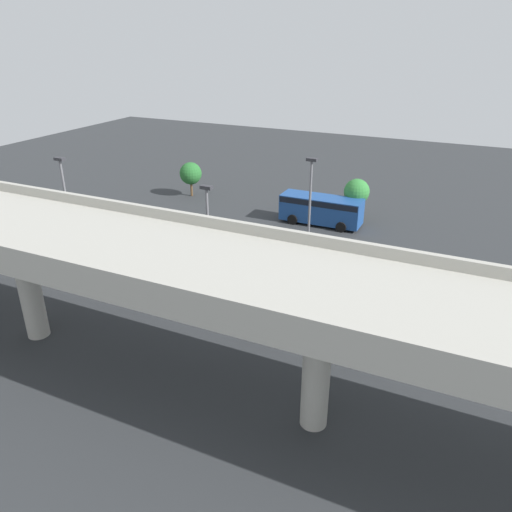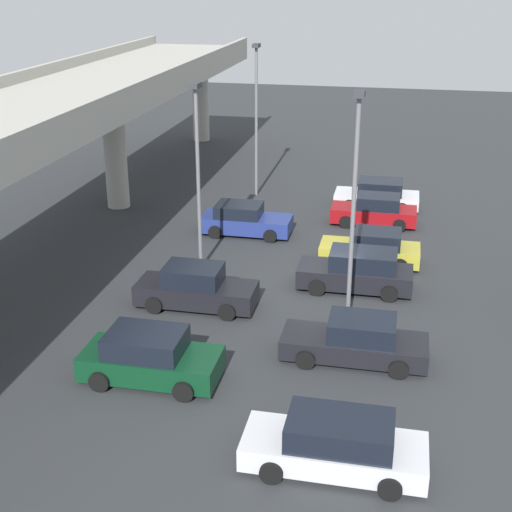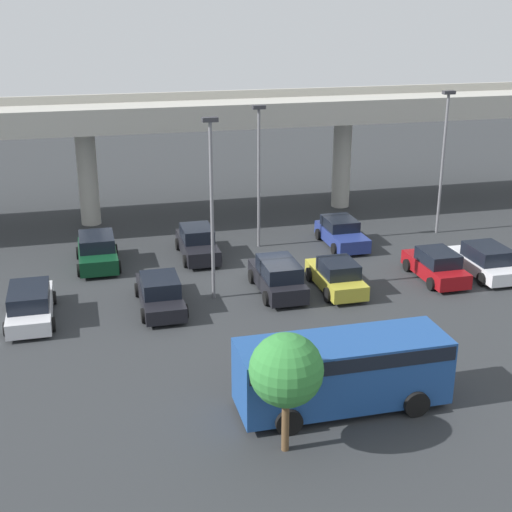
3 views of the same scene
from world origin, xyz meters
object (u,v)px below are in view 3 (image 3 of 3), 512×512
at_px(parked_car_7, 436,266).
at_px(lamp_post_by_overpass, 212,197).
at_px(shuttle_bus, 343,367).
at_px(lamp_post_mid_lot, 444,152).
at_px(parked_car_1, 97,251).
at_px(tree_front_left, 286,370).
at_px(parked_car_4, 278,277).
at_px(parked_car_0, 30,304).
at_px(parked_car_5, 336,276).
at_px(parked_car_2, 160,293).
at_px(parked_car_6, 341,233).
at_px(lamp_post_near_aisle, 259,166).
at_px(parked_car_8, 486,261).
at_px(parked_car_3, 197,243).

height_order(parked_car_7, lamp_post_by_overpass, lamp_post_by_overpass).
height_order(shuttle_bus, lamp_post_mid_lot, lamp_post_mid_lot).
bearing_deg(parked_car_1, tree_front_left, 15.25).
bearing_deg(parked_car_4, parked_car_0, 91.54).
relative_size(parked_car_7, tree_front_left, 1.09).
distance_m(parked_car_1, parked_car_5, 12.76).
bearing_deg(lamp_post_mid_lot, lamp_post_by_overpass, -156.33).
height_order(parked_car_1, tree_front_left, tree_front_left).
height_order(parked_car_2, parked_car_6, parked_car_2).
bearing_deg(parked_car_1, lamp_post_near_aisle, 95.82).
distance_m(parked_car_1, parked_car_6, 13.71).
relative_size(parked_car_8, lamp_post_by_overpass, 0.53).
xyz_separation_m(parked_car_2, parked_car_4, (5.69, 0.40, 0.10)).
bearing_deg(lamp_post_by_overpass, parked_car_3, 87.64).
relative_size(parked_car_0, parked_car_5, 1.10).
bearing_deg(lamp_post_by_overpass, parked_car_0, -177.16).
bearing_deg(parked_car_6, parked_car_0, -69.69).
relative_size(parked_car_5, lamp_post_by_overpass, 0.51).
relative_size(parked_car_1, shuttle_bus, 0.60).
height_order(parked_car_6, parked_car_7, parked_car_7).
xyz_separation_m(parked_car_3, shuttle_bus, (2.22, -16.38, 0.75)).
height_order(parked_car_0, lamp_post_by_overpass, lamp_post_by_overpass).
height_order(parked_car_5, lamp_post_near_aisle, lamp_post_near_aisle).
bearing_deg(parked_car_1, parked_car_7, 69.36).
bearing_deg(parked_car_8, parked_car_5, 90.97).
xyz_separation_m(parked_car_8, lamp_post_near_aisle, (-10.17, 7.12, 3.96)).
bearing_deg(lamp_post_by_overpass, lamp_post_near_aisle, 59.78).
bearing_deg(parked_car_0, parked_car_4, -88.46).
height_order(parked_car_0, parked_car_8, parked_car_8).
height_order(parked_car_5, lamp_post_mid_lot, lamp_post_mid_lot).
height_order(parked_car_2, lamp_post_near_aisle, lamp_post_near_aisle).
bearing_deg(parked_car_8, parked_car_4, 88.57).
bearing_deg(shuttle_bus, parked_car_4, -93.62).
bearing_deg(lamp_post_mid_lot, parked_car_6, -173.26).
distance_m(parked_car_6, lamp_post_by_overpass, 11.21).
relative_size(parked_car_3, parked_car_4, 1.00).
relative_size(parked_car_8, lamp_post_near_aisle, 0.57).
distance_m(parked_car_3, lamp_post_near_aisle, 5.45).
bearing_deg(lamp_post_near_aisle, parked_car_3, -166.93).
distance_m(parked_car_8, lamp_post_mid_lot, 8.19).
xyz_separation_m(parked_car_2, parked_car_6, (11.16, 6.33, 0.01)).
xyz_separation_m(parked_car_6, parked_car_8, (5.52, -6.21, 0.01)).
relative_size(parked_car_2, lamp_post_near_aisle, 0.61).
distance_m(parked_car_1, parked_car_2, 6.82).
bearing_deg(parked_car_8, parked_car_2, 90.42).
height_order(parked_car_3, parked_car_6, parked_car_3).
distance_m(parked_car_4, parked_car_8, 10.99).
relative_size(shuttle_bus, tree_front_left, 1.83).
bearing_deg(lamp_post_mid_lot, parked_car_2, -158.06).
height_order(parked_car_0, lamp_post_near_aisle, lamp_post_near_aisle).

